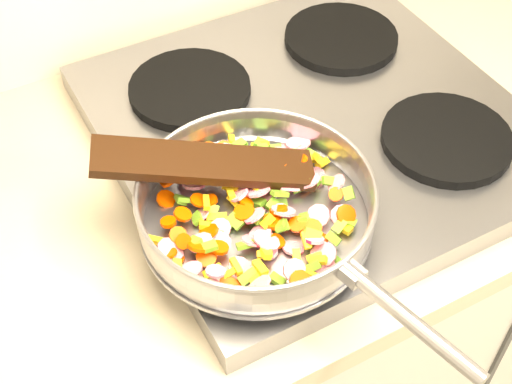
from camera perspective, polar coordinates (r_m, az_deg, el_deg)
name	(u,v)px	position (r m, az deg, el deg)	size (l,w,h in m)	color
cooktop	(313,127)	(1.10, 4.55, 5.23)	(0.60, 0.60, 0.04)	#939399
grate_fl	(279,208)	(0.94, 1.84, -1.30)	(0.19, 0.19, 0.02)	black
grate_fr	(447,139)	(1.07, 15.01, 4.14)	(0.19, 0.19, 0.02)	black
grate_bl	(190,89)	(1.12, -5.32, 8.22)	(0.19, 0.19, 0.02)	black
grate_br	(341,38)	(1.23, 6.82, 12.14)	(0.19, 0.19, 0.02)	black
saute_pan	(257,205)	(0.89, 0.09, -1.02)	(0.35, 0.50, 0.06)	#9E9EA5
vegetable_heap	(255,209)	(0.90, -0.05, -1.34)	(0.28, 0.28, 0.05)	#CE1442
wooden_spatula	(205,163)	(0.91, -4.11, 2.30)	(0.29, 0.07, 0.01)	black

